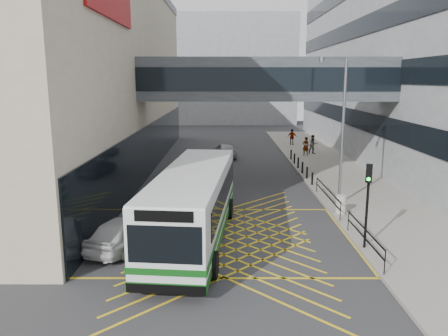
{
  "coord_description": "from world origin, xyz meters",
  "views": [
    {
      "loc": [
        0.02,
        -20.08,
        7.52
      ],
      "look_at": [
        0.0,
        4.0,
        2.6
      ],
      "focal_mm": 35.0,
      "sensor_mm": 36.0,
      "label": 1
    }
  ],
  "objects_px": {
    "car_silver": "(225,150)",
    "bus": "(194,202)",
    "car_dark": "(202,167)",
    "street_lamp": "(340,123)",
    "pedestrian_a": "(306,146)",
    "pedestrian_c": "(292,137)",
    "traffic_light": "(368,194)",
    "pedestrian_b": "(313,144)",
    "litter_bin": "(341,204)",
    "car_white": "(124,232)"
  },
  "relations": [
    {
      "from": "car_dark",
      "to": "litter_bin",
      "type": "bearing_deg",
      "value": 115.92
    },
    {
      "from": "pedestrian_a",
      "to": "pedestrian_c",
      "type": "xyz_separation_m",
      "value": [
        -0.25,
        7.03,
        -0.02
      ]
    },
    {
      "from": "car_white",
      "to": "litter_bin",
      "type": "xyz_separation_m",
      "value": [
        11.03,
        4.79,
        -0.1
      ]
    },
    {
      "from": "pedestrian_b",
      "to": "bus",
      "type": "bearing_deg",
      "value": -123.54
    },
    {
      "from": "pedestrian_b",
      "to": "street_lamp",
      "type": "bearing_deg",
      "value": -106.71
    },
    {
      "from": "traffic_light",
      "to": "pedestrian_b",
      "type": "distance_m",
      "value": 25.14
    },
    {
      "from": "traffic_light",
      "to": "litter_bin",
      "type": "height_order",
      "value": "traffic_light"
    },
    {
      "from": "street_lamp",
      "to": "pedestrian_a",
      "type": "relative_size",
      "value": 4.67
    },
    {
      "from": "car_silver",
      "to": "pedestrian_c",
      "type": "xyz_separation_m",
      "value": [
        7.62,
        7.14,
        0.34
      ]
    },
    {
      "from": "street_lamp",
      "to": "car_dark",
      "type": "bearing_deg",
      "value": 110.64
    },
    {
      "from": "litter_bin",
      "to": "pedestrian_a",
      "type": "relative_size",
      "value": 0.55
    },
    {
      "from": "car_dark",
      "to": "traffic_light",
      "type": "bearing_deg",
      "value": 104.39
    },
    {
      "from": "car_white",
      "to": "pedestrian_c",
      "type": "distance_m",
      "value": 32.96
    },
    {
      "from": "bus",
      "to": "litter_bin",
      "type": "relative_size",
      "value": 12.32
    },
    {
      "from": "traffic_light",
      "to": "street_lamp",
      "type": "relative_size",
      "value": 0.45
    },
    {
      "from": "traffic_light",
      "to": "pedestrian_a",
      "type": "relative_size",
      "value": 2.09
    },
    {
      "from": "litter_bin",
      "to": "pedestrian_b",
      "type": "distance_m",
      "value": 19.88
    },
    {
      "from": "bus",
      "to": "car_silver",
      "type": "height_order",
      "value": "bus"
    },
    {
      "from": "car_dark",
      "to": "street_lamp",
      "type": "height_order",
      "value": "street_lamp"
    },
    {
      "from": "traffic_light",
      "to": "street_lamp",
      "type": "height_order",
      "value": "street_lamp"
    },
    {
      "from": "car_dark",
      "to": "traffic_light",
      "type": "xyz_separation_m",
      "value": [
        7.95,
        -15.56,
        1.99
      ]
    },
    {
      "from": "traffic_light",
      "to": "street_lamp",
      "type": "bearing_deg",
      "value": 106.71
    },
    {
      "from": "litter_bin",
      "to": "pedestrian_b",
      "type": "xyz_separation_m",
      "value": [
        2.37,
        19.73,
        0.44
      ]
    },
    {
      "from": "bus",
      "to": "litter_bin",
      "type": "bearing_deg",
      "value": 30.43
    },
    {
      "from": "traffic_light",
      "to": "litter_bin",
      "type": "bearing_deg",
      "value": 107.51
    },
    {
      "from": "car_silver",
      "to": "traffic_light",
      "type": "xyz_separation_m",
      "value": [
        6.12,
        -23.88,
        1.94
      ]
    },
    {
      "from": "car_white",
      "to": "pedestrian_c",
      "type": "xyz_separation_m",
      "value": [
        12.23,
        30.61,
        0.29
      ]
    },
    {
      "from": "bus",
      "to": "pedestrian_c",
      "type": "distance_m",
      "value": 30.9
    },
    {
      "from": "pedestrian_a",
      "to": "car_dark",
      "type": "bearing_deg",
      "value": 29.55
    },
    {
      "from": "car_dark",
      "to": "street_lamp",
      "type": "relative_size",
      "value": 0.49
    },
    {
      "from": "car_silver",
      "to": "bus",
      "type": "bearing_deg",
      "value": 77.99
    },
    {
      "from": "street_lamp",
      "to": "litter_bin",
      "type": "xyz_separation_m",
      "value": [
        -0.2,
        -1.76,
        -4.37
      ]
    },
    {
      "from": "bus",
      "to": "litter_bin",
      "type": "xyz_separation_m",
      "value": [
        7.92,
        3.7,
        -1.17
      ]
    },
    {
      "from": "car_white",
      "to": "car_silver",
      "type": "distance_m",
      "value": 23.91
    },
    {
      "from": "litter_bin",
      "to": "pedestrian_c",
      "type": "relative_size",
      "value": 0.56
    },
    {
      "from": "traffic_light",
      "to": "car_silver",
      "type": "bearing_deg",
      "value": 125.26
    },
    {
      "from": "car_white",
      "to": "pedestrian_b",
      "type": "relative_size",
      "value": 2.54
    },
    {
      "from": "car_dark",
      "to": "pedestrian_c",
      "type": "bearing_deg",
      "value": -134.12
    },
    {
      "from": "traffic_light",
      "to": "pedestrian_a",
      "type": "bearing_deg",
      "value": 106.7
    },
    {
      "from": "pedestrian_a",
      "to": "pedestrian_c",
      "type": "relative_size",
      "value": 1.02
    },
    {
      "from": "traffic_light",
      "to": "pedestrian_a",
      "type": "xyz_separation_m",
      "value": [
        1.76,
        24.0,
        -1.57
      ]
    },
    {
      "from": "car_silver",
      "to": "pedestrian_c",
      "type": "height_order",
      "value": "pedestrian_c"
    },
    {
      "from": "traffic_light",
      "to": "litter_bin",
      "type": "relative_size",
      "value": 3.81
    },
    {
      "from": "car_dark",
      "to": "pedestrian_b",
      "type": "bearing_deg",
      "value": -151.22
    },
    {
      "from": "car_silver",
      "to": "traffic_light",
      "type": "relative_size",
      "value": 1.2
    },
    {
      "from": "bus",
      "to": "car_dark",
      "type": "xyz_separation_m",
      "value": [
        -0.34,
        14.05,
        -1.17
      ]
    },
    {
      "from": "car_white",
      "to": "pedestrian_c",
      "type": "bearing_deg",
      "value": -92.48
    },
    {
      "from": "bus",
      "to": "car_silver",
      "type": "xyz_separation_m",
      "value": [
        1.49,
        22.38,
        -1.12
      ]
    },
    {
      "from": "car_silver",
      "to": "pedestrian_a",
      "type": "height_order",
      "value": "pedestrian_a"
    },
    {
      "from": "car_dark",
      "to": "traffic_light",
      "type": "relative_size",
      "value": 1.1
    }
  ]
}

